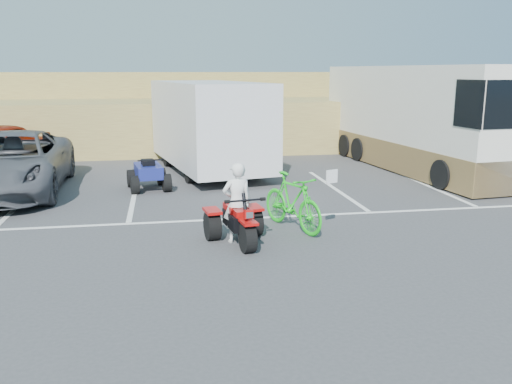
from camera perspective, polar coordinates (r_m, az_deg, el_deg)
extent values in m
plane|color=#3D3D40|center=(9.67, 2.19, -6.49)|extent=(100.00, 100.00, 0.00)
cube|color=white|center=(14.70, -23.28, -0.83)|extent=(0.12, 5.00, 0.01)
cube|color=white|center=(14.31, -12.72, -0.44)|extent=(0.12, 5.00, 0.01)
cube|color=white|center=(14.42, -1.95, -0.04)|extent=(0.12, 5.00, 0.01)
cube|color=white|center=(15.02, 8.30, 0.35)|extent=(0.12, 5.00, 0.01)
cube|color=white|center=(16.06, 17.51, 0.69)|extent=(0.12, 5.00, 0.01)
cube|color=white|center=(11.92, -0.22, -2.74)|extent=(28.00, 0.12, 0.01)
cube|color=olive|center=(23.11, -5.09, 7.22)|extent=(40.00, 6.00, 2.00)
cube|color=olive|center=(26.53, -5.79, 10.07)|extent=(40.00, 4.00, 2.20)
imported|color=white|center=(10.12, -2.01, -1.13)|extent=(0.60, 0.44, 1.52)
imported|color=#14BF19|center=(10.99, 3.84, -1.02)|extent=(1.23, 1.98, 1.15)
imported|color=#4C4D54|center=(15.60, -24.44, 2.79)|extent=(2.87, 5.87, 1.61)
cube|color=silver|center=(17.24, -5.00, 7.27)|extent=(3.56, 6.42, 2.53)
cylinder|color=black|center=(17.40, -4.92, 3.29)|extent=(2.32, 1.13, 0.71)
cube|color=silver|center=(18.63, 16.55, 7.56)|extent=(3.23, 9.29, 3.27)
cube|color=brown|center=(18.76, 16.32, 3.97)|extent=(3.27, 9.29, 0.91)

